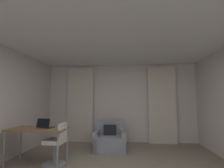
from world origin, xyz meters
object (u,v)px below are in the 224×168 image
armchair (110,140)px  desk (38,131)px  desk_chair (56,146)px  laptop (45,126)px

armchair → desk: 1.95m
desk_chair → armchair: bearing=51.2°
armchair → desk: armchair is taller
desk_chair → desk: bearing=172.4°
laptop → desk: bearing=-165.8°
armchair → laptop: size_ratio=2.57×
desk_chair → laptop: size_ratio=2.44×
desk → desk_chair: bearing=-7.6°
armchair → laptop: bearing=-138.9°
desk → armchair: bearing=39.1°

